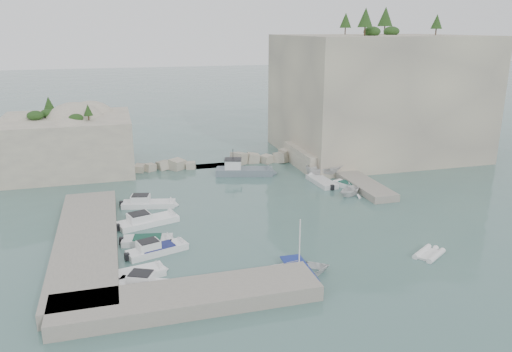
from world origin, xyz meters
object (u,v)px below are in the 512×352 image
object	(u,v)px
motorboat_d	(158,253)
motorboat_f	(152,290)
motorboat_c	(148,243)
motorboat_a	(149,206)
rowboat	(299,274)
tender_east_b	(347,187)
tender_east_c	(322,184)
tender_east_a	(350,196)
inflatable_dinghy	(429,256)
tender_east_d	(325,177)
motorboat_b	(148,224)
work_boat	(244,175)
motorboat_e	(140,276)

from	to	relation	value
motorboat_d	motorboat_f	size ratio (longest dim) A/B	0.99
motorboat_c	motorboat_d	world-z (taller)	motorboat_d
motorboat_a	rowboat	xyz separation A→B (m)	(9.87, -18.42, 0.00)
tender_east_b	tender_east_c	size ratio (longest dim) A/B	0.66
tender_east_a	tender_east_b	bearing A→B (deg)	-42.59
motorboat_f	inflatable_dinghy	size ratio (longest dim) A/B	1.81
tender_east_b	rowboat	bearing A→B (deg)	122.21
inflatable_dinghy	tender_east_d	size ratio (longest dim) A/B	0.62
motorboat_f	tender_east_a	size ratio (longest dim) A/B	1.70
motorboat_b	motorboat_d	size ratio (longest dim) A/B	1.13
rowboat	tender_east_a	world-z (taller)	tender_east_a
motorboat_a	tender_east_a	world-z (taller)	tender_east_a
tender_east_c	tender_east_d	distance (m)	2.88
inflatable_dinghy	work_boat	distance (m)	28.31
tender_east_b	work_boat	xyz separation A→B (m)	(-10.29, 8.33, 0.00)
inflatable_dinghy	tender_east_c	size ratio (longest dim) A/B	0.54
motorboat_a	motorboat_b	size ratio (longest dim) A/B	0.96
motorboat_b	inflatable_dinghy	bearing A→B (deg)	-48.98
motorboat_f	tender_east_a	distance (m)	27.52
tender_east_c	inflatable_dinghy	bearing A→B (deg)	178.22
motorboat_d	tender_east_c	distance (m)	25.06
tender_east_a	motorboat_b	bearing A→B (deg)	73.04
motorboat_d	motorboat_e	bearing A→B (deg)	-131.81
motorboat_a	motorboat_d	distance (m)	11.65
motorboat_e	tender_east_b	bearing A→B (deg)	21.05
motorboat_e	tender_east_a	size ratio (longest dim) A/B	1.25
motorboat_b	tender_east_b	xyz separation A→B (m)	(23.35, 5.27, 0.00)
motorboat_c	motorboat_a	bearing A→B (deg)	96.11
motorboat_d	work_boat	bearing A→B (deg)	40.08
motorboat_b	tender_east_d	size ratio (longest dim) A/B	1.25
motorboat_c	tender_east_a	distance (m)	23.71
motorboat_b	tender_east_a	world-z (taller)	tender_east_a
inflatable_dinghy	tender_east_c	bearing A→B (deg)	59.02
tender_east_c	work_boat	bearing A→B (deg)	48.13
tender_east_a	tender_east_c	world-z (taller)	tender_east_a
motorboat_d	motorboat_f	world-z (taller)	same
motorboat_c	motorboat_e	size ratio (longest dim) A/B	1.15
motorboat_d	tender_east_c	world-z (taller)	motorboat_d
tender_east_a	work_boat	bearing A→B (deg)	16.49
motorboat_b	motorboat_d	bearing A→B (deg)	-105.12
motorboat_e	rowboat	xyz separation A→B (m)	(11.71, -3.00, 0.00)
work_boat	tender_east_b	bearing A→B (deg)	-23.09
motorboat_f	tender_east_c	bearing A→B (deg)	68.27
motorboat_e	work_boat	distance (m)	28.06
tender_east_b	tender_east_c	xyz separation A→B (m)	(-2.31, 2.08, 0.00)
rowboat	tender_east_b	distance (m)	22.81
motorboat_a	motorboat_e	bearing A→B (deg)	-84.14
motorboat_b	tender_east_a	xyz separation A→B (m)	(22.33, 2.38, 0.00)
motorboat_f	motorboat_c	bearing A→B (deg)	113.40
motorboat_a	tender_east_c	bearing A→B (deg)	19.25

